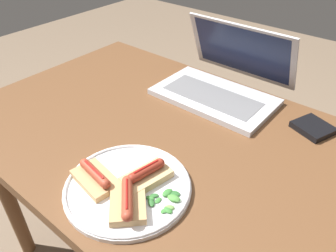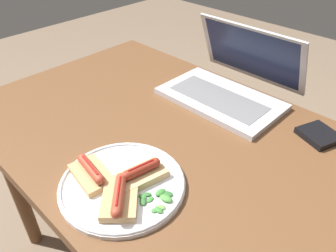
{
  "view_description": "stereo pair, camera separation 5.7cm",
  "coord_description": "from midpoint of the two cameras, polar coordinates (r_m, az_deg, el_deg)",
  "views": [
    {
      "loc": [
        0.49,
        -0.56,
        1.25
      ],
      "look_at": [
        0.05,
        -0.04,
        0.76
      ],
      "focal_mm": 35.0,
      "sensor_mm": 36.0,
      "label": 1
    },
    {
      "loc": [
        0.53,
        -0.53,
        1.25
      ],
      "look_at": [
        0.05,
        -0.04,
        0.76
      ],
      "focal_mm": 35.0,
      "sensor_mm": 36.0,
      "label": 2
    }
  ],
  "objects": [
    {
      "name": "external_drive",
      "position": [
        1.0,
        22.49,
        -0.31
      ],
      "size": [
        0.12,
        0.12,
        0.02
      ],
      "rotation": [
        0.0,
        0.0,
        -0.36
      ],
      "color": "black",
      "rests_on": "desk"
    },
    {
      "name": "desk",
      "position": [
        0.98,
        -2.62,
        -4.65
      ],
      "size": [
        1.18,
        0.77,
        0.7
      ],
      "color": "brown",
      "rests_on": "ground_plane"
    },
    {
      "name": "sausage_toast_left",
      "position": [
        0.76,
        -5.93,
        -8.53
      ],
      "size": [
        0.08,
        0.12,
        0.04
      ],
      "rotation": [
        0.0,
        0.0,
        1.38
      ],
      "color": "tan",
      "rests_on": "plate"
    },
    {
      "name": "sausage_toast_middle",
      "position": [
        0.77,
        -14.62,
        -8.66
      ],
      "size": [
        0.12,
        0.09,
        0.04
      ],
      "rotation": [
        0.0,
        0.0,
        6.13
      ],
      "color": "tan",
      "rests_on": "plate"
    },
    {
      "name": "plate",
      "position": [
        0.76,
        -9.16,
        -10.41
      ],
      "size": [
        0.29,
        0.29,
        0.02
      ],
      "color": "silver",
      "rests_on": "desk"
    },
    {
      "name": "sausage_toast_right",
      "position": [
        0.71,
        -9.39,
        -12.94
      ],
      "size": [
        0.12,
        0.12,
        0.04
      ],
      "rotation": [
        0.0,
        0.0,
        5.5
      ],
      "color": "tan",
      "rests_on": "plate"
    },
    {
      "name": "laptop",
      "position": [
        1.09,
        7.92,
        7.4
      ],
      "size": [
        0.38,
        0.31,
        0.22
      ],
      "color": "#B7B7BC",
      "rests_on": "desk"
    },
    {
      "name": "salad_pile",
      "position": [
        0.72,
        -2.62,
        -12.69
      ],
      "size": [
        0.07,
        0.08,
        0.01
      ],
      "color": "#387A33",
      "rests_on": "plate"
    }
  ]
}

